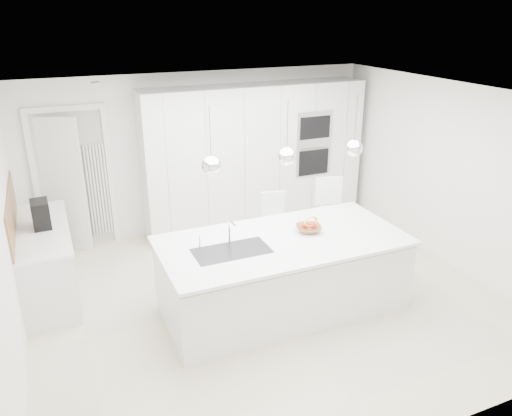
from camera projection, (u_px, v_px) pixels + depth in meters
name	position (u px, v px, depth m)	size (l,w,h in m)	color
floor	(265.00, 297.00, 6.25)	(5.50, 5.50, 0.00)	beige
wall_back	(201.00, 152.00, 7.92)	(5.50, 5.50, 0.00)	white
wall_left	(5.00, 246.00, 4.78)	(5.00, 5.00, 0.00)	white
ceiling	(267.00, 96.00, 5.32)	(5.50, 5.50, 0.00)	white
tall_cabinets	(255.00, 157.00, 7.99)	(3.60, 0.60, 2.30)	white
oven_stack	(314.00, 144.00, 7.98)	(0.62, 0.04, 1.05)	#A5A5A8
doorway_frame	(74.00, 182.00, 7.26)	(1.11, 0.08, 2.13)	white
hallway_door	(56.00, 186.00, 7.13)	(0.82, 0.04, 2.00)	white
radiator	(99.00, 190.00, 7.43)	(0.32, 0.04, 1.40)	white
left_base_cabinets	(47.00, 262.00, 6.21)	(0.60, 1.80, 0.86)	white
left_worktop	(41.00, 229.00, 6.05)	(0.62, 1.82, 0.04)	white
oak_backsplash	(11.00, 212.00, 5.84)	(0.02, 1.80, 0.50)	olive
island_base	(284.00, 277.00, 5.87)	(2.80, 1.20, 0.86)	white
island_worktop	(283.00, 241.00, 5.75)	(2.84, 1.40, 0.04)	white
island_sink	(232.00, 257.00, 5.49)	(0.84, 0.44, 0.18)	#3F3F42
island_tap	(229.00, 231.00, 5.59)	(0.02, 0.02, 0.30)	white
pendant_left	(211.00, 165.00, 5.01)	(0.20, 0.20, 0.20)	white
pendant_mid	(287.00, 156.00, 5.33)	(0.20, 0.20, 0.20)	white
pendant_right	(354.00, 148.00, 5.64)	(0.20, 0.20, 0.20)	white
fruit_bowl	(309.00, 229.00, 5.92)	(0.30, 0.30, 0.07)	olive
espresso_machine	(41.00, 214.00, 6.00)	(0.20, 0.31, 0.33)	black
bar_stool_left	(276.00, 231.00, 6.83)	(0.35, 0.48, 1.06)	white
bar_stool_right	(333.00, 222.00, 6.96)	(0.40, 0.55, 1.20)	white
apple_a	(313.00, 225.00, 5.93)	(0.08, 0.08, 0.08)	red
apple_b	(305.00, 225.00, 5.92)	(0.09, 0.09, 0.09)	red
banana_bunch	(311.00, 222.00, 5.90)	(0.23, 0.23, 0.03)	gold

